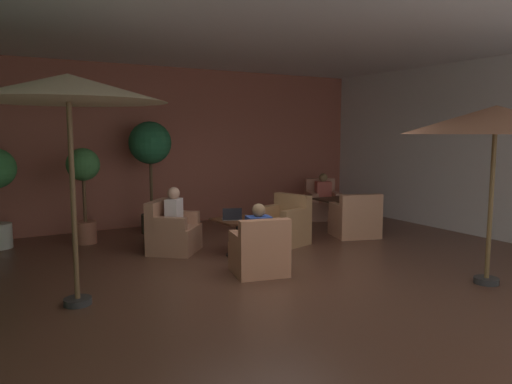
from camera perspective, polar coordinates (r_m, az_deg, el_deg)
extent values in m
cube|color=brown|center=(6.98, 1.88, -9.84)|extent=(9.90, 9.12, 0.02)
cube|color=#A65B49|center=(10.80, -10.75, 5.25)|extent=(9.90, 0.08, 3.42)
cube|color=silver|center=(10.16, 26.35, 4.55)|extent=(0.08, 9.12, 3.42)
cube|color=silver|center=(6.83, 2.00, 19.11)|extent=(9.90, 9.12, 0.06)
cylinder|color=black|center=(8.09, -2.12, -7.32)|extent=(0.39, 0.39, 0.02)
cylinder|color=black|center=(8.03, -2.13, -5.44)|extent=(0.07, 0.07, 0.57)
cube|color=#452414|center=(7.97, -2.14, -3.32)|extent=(0.76, 0.76, 0.03)
cube|color=tan|center=(7.02, 0.31, -7.93)|extent=(0.85, 0.85, 0.40)
cube|color=tan|center=(6.67, 1.06, -5.07)|extent=(0.74, 0.30, 0.43)
cube|color=tan|center=(6.91, -2.13, -5.66)|extent=(0.24, 0.57, 0.19)
cube|color=tan|center=(7.08, 2.49, -5.34)|extent=(0.24, 0.57, 0.19)
cube|color=#B18053|center=(8.82, 3.08, -4.71)|extent=(0.93, 0.96, 0.45)
cube|color=#B18053|center=(8.95, 4.32, -1.65)|extent=(0.37, 0.80, 0.44)
cube|color=#B18053|center=(8.52, 4.53, -2.82)|extent=(0.60, 0.30, 0.22)
cube|color=#B18053|center=(8.93, 1.37, -2.34)|extent=(0.60, 0.30, 0.22)
cube|color=tan|center=(8.35, -9.54, -5.49)|extent=(1.07, 1.08, 0.44)
cube|color=tan|center=(8.37, -11.44, -2.45)|extent=(0.64, 0.71, 0.43)
cube|color=tan|center=(8.58, -8.57, -2.91)|extent=(0.52, 0.47, 0.21)
cube|color=tan|center=(7.97, -10.13, -3.70)|extent=(0.52, 0.47, 0.21)
cylinder|color=black|center=(10.61, 9.31, -3.97)|extent=(0.34, 0.34, 0.02)
cylinder|color=black|center=(10.56, 9.34, -2.52)|extent=(0.07, 0.07, 0.57)
cube|color=#422B1B|center=(10.52, 9.37, -0.90)|extent=(0.77, 0.77, 0.03)
cube|color=tan|center=(9.68, 11.47, -3.78)|extent=(1.00, 0.96, 0.45)
cube|color=tan|center=(9.34, 12.25, -1.52)|extent=(0.83, 0.40, 0.40)
cube|color=tan|center=(9.53, 9.51, -1.94)|extent=(0.30, 0.60, 0.19)
cube|color=tan|center=(9.80, 13.27, -1.78)|extent=(0.30, 0.60, 0.19)
cube|color=tan|center=(11.50, 7.85, -2.04)|extent=(0.94, 0.98, 0.44)
cube|color=tan|center=(11.73, 7.48, 0.41)|extent=(0.72, 0.42, 0.48)
cube|color=tan|center=(11.50, 9.26, -0.48)|extent=(0.36, 0.62, 0.19)
cube|color=tan|center=(11.34, 6.59, -0.53)|extent=(0.36, 0.62, 0.19)
cylinder|color=#2D2D2D|center=(7.30, 25.42, -9.37)|extent=(0.32, 0.32, 0.08)
cylinder|color=brown|center=(7.08, 25.88, -0.66)|extent=(0.06, 0.06, 2.31)
cone|color=#9C6447|center=(7.03, 26.33, 7.61)|extent=(2.36, 2.36, 0.37)
cylinder|color=#2D2D2D|center=(6.21, -20.19, -11.95)|extent=(0.32, 0.32, 0.08)
cylinder|color=brown|center=(5.93, -20.70, -0.28)|extent=(0.06, 0.06, 2.61)
cone|color=beige|center=(5.91, -21.21, 11.35)|extent=(2.20, 2.20, 0.31)
cylinder|color=#3C3629|center=(10.02, -12.09, -3.64)|extent=(0.43, 0.43, 0.38)
cylinder|color=brown|center=(9.92, -12.20, 0.50)|extent=(0.06, 0.06, 1.08)
sphere|color=#22603A|center=(9.86, -12.33, 5.67)|extent=(0.84, 0.84, 0.84)
cylinder|color=#A76148|center=(9.42, -19.34, -4.50)|extent=(0.39, 0.39, 0.40)
cylinder|color=brown|center=(9.32, -19.49, -0.91)|extent=(0.06, 0.06, 0.79)
sphere|color=#3C773E|center=(9.26, -19.65, 3.06)|extent=(0.59, 0.59, 0.59)
cube|color=silver|center=(8.26, -9.60, -2.40)|extent=(0.38, 0.39, 0.47)
sphere|color=tan|center=(8.22, -9.65, -0.14)|extent=(0.21, 0.21, 0.21)
cube|color=#BC564A|center=(11.44, 7.89, 0.15)|extent=(0.41, 0.35, 0.44)
sphere|color=olive|center=(11.41, 7.91, 1.68)|extent=(0.20, 0.20, 0.20)
cube|color=#2F4AA1|center=(6.93, 0.31, -4.61)|extent=(0.38, 0.32, 0.43)
sphere|color=olive|center=(6.87, 0.31, -2.16)|extent=(0.19, 0.19, 0.19)
cylinder|color=white|center=(8.10, -2.39, -2.64)|extent=(0.08, 0.08, 0.11)
cube|color=#9EA0A5|center=(7.95, -2.86, -3.19)|extent=(0.37, 0.32, 0.01)
cube|color=black|center=(7.82, -2.80, -2.61)|extent=(0.29, 0.13, 0.19)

